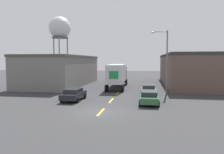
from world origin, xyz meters
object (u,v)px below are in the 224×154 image
Objects in this scene: parked_car_left_near at (74,94)px; water_tower at (60,28)px; parked_car_right_near at (149,97)px; street_lamp at (165,58)px; parked_car_right_mid at (149,89)px; semi_truck at (118,74)px.

water_tower is at bearing 114.48° from parked_car_left_near.
parked_car_right_near is 0.26× the size of water_tower.
street_lamp is at bearing 73.05° from parked_car_right_near.
parked_car_right_mid is 0.26× the size of water_tower.
parked_car_right_mid and parked_car_right_near have the same top height.
water_tower is at bearing 129.61° from parked_car_right_mid.
water_tower is 41.38m from street_lamp.
parked_car_right_mid is 41.73m from water_tower.
water_tower reaches higher than semi_truck.
parked_car_left_near is at bearing -65.52° from water_tower.
parked_car_left_near is at bearing -107.43° from semi_truck.
parked_car_right_mid and parked_car_left_near have the same top height.
street_lamp is (2.19, 7.19, 4.28)m from parked_car_right_near.
parked_car_left_near is (-3.53, -12.81, -1.65)m from semi_truck.
street_lamp is at bearing 30.63° from parked_car_left_near.
parked_car_right_near is at bearing -4.61° from parked_car_left_near.
parked_car_right_mid is at bearing -159.65° from street_lamp.
parked_car_right_mid is at bearing -50.39° from water_tower.
semi_truck reaches higher than parked_car_right_near.
semi_truck is 2.79× the size of parked_car_right_near.
parked_car_right_near and parked_car_left_near have the same top height.
street_lamp is (10.96, 6.49, 4.28)m from parked_car_left_near.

